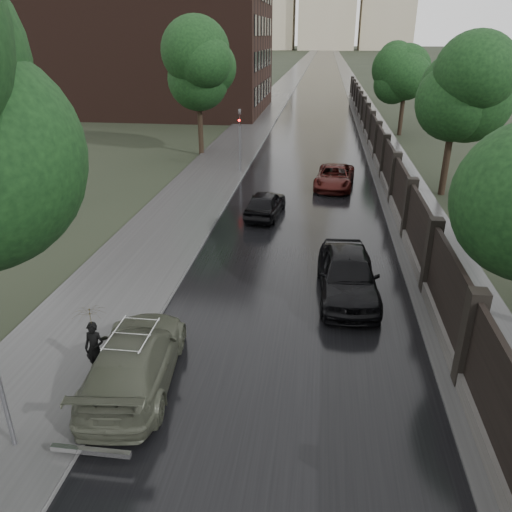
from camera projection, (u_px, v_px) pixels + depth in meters
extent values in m
cube|color=black|center=(324.00, 59.00, 180.75)|extent=(8.00, 420.00, 0.02)
cube|color=#2D2D2D|center=(308.00, 58.00, 181.44)|extent=(4.00, 420.00, 0.16)
cube|color=#2D2D2D|center=(339.00, 59.00, 180.09)|extent=(3.00, 420.00, 0.08)
cube|color=#383533|center=(373.00, 150.00, 37.03)|extent=(0.40, 75.00, 0.50)
cube|color=black|center=(375.00, 133.00, 36.52)|extent=(0.15, 75.00, 2.00)
cube|color=black|center=(352.00, 86.00, 71.00)|extent=(0.45, 0.45, 2.70)
cylinder|color=black|center=(200.00, 114.00, 35.63)|extent=(0.36, 0.36, 5.85)
sphere|color=black|center=(198.00, 79.00, 34.68)|extent=(4.25, 4.25, 4.25)
cylinder|color=black|center=(449.00, 145.00, 26.61)|extent=(0.36, 0.36, 5.53)
sphere|color=black|center=(456.00, 102.00, 25.71)|extent=(4.08, 4.08, 4.08)
cylinder|color=black|center=(403.00, 103.00, 42.91)|extent=(0.36, 0.36, 5.53)
sphere|color=black|center=(406.00, 75.00, 42.01)|extent=(4.08, 4.08, 4.08)
cylinder|color=#59595E|center=(240.00, 150.00, 31.24)|extent=(0.12, 0.12, 3.00)
imported|color=#59595E|center=(240.00, 117.00, 30.43)|extent=(0.16, 0.20, 1.00)
sphere|color=#FF0C0C|center=(239.00, 120.00, 30.35)|extent=(0.14, 0.14, 0.14)
cube|color=black|center=(154.00, 15.00, 53.86)|extent=(24.00, 18.00, 20.00)
cube|color=tan|center=(269.00, 7.00, 275.21)|extent=(28.00, 22.00, 44.00)
cube|color=tan|center=(388.00, 6.00, 267.61)|extent=(28.00, 22.00, 44.00)
imported|color=#424537|center=(135.00, 360.00, 12.47)|extent=(2.47, 5.07, 1.42)
imported|color=black|center=(265.00, 203.00, 24.18)|extent=(1.93, 3.91, 1.28)
imported|color=black|center=(348.00, 274.00, 16.67)|extent=(2.14, 4.85, 1.63)
imported|color=black|center=(335.00, 177.00, 28.75)|extent=(2.51, 4.69, 1.25)
imported|color=black|center=(95.00, 348.00, 12.61)|extent=(0.55, 0.39, 1.45)
imported|color=black|center=(88.00, 308.00, 12.14)|extent=(0.91, 0.92, 0.78)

